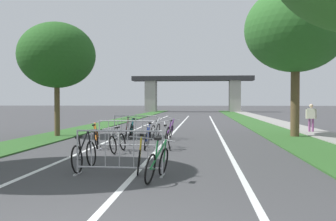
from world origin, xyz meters
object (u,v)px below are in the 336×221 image
Objects in this scene: crowd_barrier_second at (127,135)px; bicycle_orange_6 at (97,138)px; bicycle_teal_8 at (131,131)px; pedestrian_strolling at (311,115)px; crowd_barrier_nearest at (119,153)px; bicycle_black_7 at (84,155)px; bicycle_white_2 at (118,142)px; bicycle_silver_10 at (168,138)px; crowd_barrier_third at (136,127)px; bicycle_red_4 at (127,129)px; bicycle_purple_3 at (170,131)px; bicycle_green_1 at (157,163)px; bicycle_silver_0 at (155,131)px; bicycle_yellow_5 at (140,157)px; tree_right_oak_mid at (296,29)px; tree_left_maple_mid at (57,55)px; bicycle_blue_9 at (147,139)px.

crowd_barrier_second is 1.38m from bicycle_orange_6.
bicycle_teal_8 is 1.07× the size of pedestrian_strolling.
bicycle_black_7 is at bearing 150.45° from crowd_barrier_nearest.
bicycle_white_2 is 1.93m from bicycle_silver_10.
crowd_barrier_nearest is at bearing 109.00° from bicycle_white_2.
bicycle_white_2 is at bearing -110.79° from crowd_barrier_second.
crowd_barrier_third is 0.74m from bicycle_red_4.
bicycle_green_1 is at bearing -81.92° from bicycle_purple_3.
bicycle_silver_10 is at bearing -69.42° from bicycle_silver_0.
crowd_barrier_third is at bearing -87.45° from bicycle_yellow_5.
bicycle_orange_6 is at bearing -70.81° from bicycle_yellow_5.
pedestrian_strolling is at bearing 33.92° from bicycle_purple_3.
pedestrian_strolling is (7.99, 4.06, 0.57)m from bicycle_silver_0.
bicycle_purple_3 reaches higher than bicycle_yellow_5.
bicycle_orange_6 is 12.32m from pedestrian_strolling.
tree_right_oak_mid is 10.06m from crowd_barrier_second.
tree_left_maple_mid is 2.67× the size of crowd_barrier_second.
bicycle_orange_6 is 1.01× the size of bicycle_blue_9.
tree_left_maple_mid is 3.27× the size of bicycle_teal_8.
bicycle_black_7 reaches higher than bicycle_red_4.
bicycle_silver_0 is at bearing -93.00° from bicycle_white_2.
tree_right_oak_mid reaches higher than crowd_barrier_nearest.
crowd_barrier_second is 4.02m from bicycle_black_7.
crowd_barrier_third is at bearing 37.67° from pedestrian_strolling.
bicycle_green_1 is 0.95× the size of bicycle_red_4.
bicycle_silver_0 reaches higher than bicycle_green_1.
crowd_barrier_second is at bearing -95.58° from bicycle_teal_8.
bicycle_silver_10 reaches higher than bicycle_white_2.
tree_left_maple_mid is 11.50m from tree_right_oak_mid.
crowd_barrier_third is 5.17m from bicycle_white_2.
bicycle_purple_3 is 1.78m from bicycle_teal_8.
bicycle_green_1 is at bearing 118.63° from bicycle_white_2.
crowd_barrier_nearest is 9.24m from crowd_barrier_third.
bicycle_black_7 is 1.07× the size of pedestrian_strolling.
bicycle_white_2 is at bearing 103.03° from crowd_barrier_nearest.
pedestrian_strolling is (8.50, 8.07, 0.44)m from crowd_barrier_second.
crowd_barrier_third is (-1.21, 9.16, 0.00)m from crowd_barrier_nearest.
bicycle_blue_9 is (0.15, -3.60, -0.03)m from bicycle_silver_0.
bicycle_green_1 is (-5.38, -10.56, -4.76)m from tree_right_oak_mid.
crowd_barrier_third is at bearing 60.43° from bicycle_teal_8.
bicycle_silver_10 is 10.40m from pedestrian_strolling.
crowd_barrier_second is at bearing -82.73° from bicycle_yellow_5.
crowd_barrier_nearest is 8.60m from bicycle_silver_0.
bicycle_silver_10 reaches higher than bicycle_black_7.
bicycle_black_7 is 8.15m from bicycle_teal_8.
crowd_barrier_nearest is 1.24× the size of bicycle_silver_10.
crowd_barrier_third is 1.29× the size of bicycle_white_2.
bicycle_teal_8 is (-2.28, 9.20, 0.01)m from bicycle_green_1.
bicycle_white_2 is 3.43m from bicycle_black_7.
bicycle_silver_10 reaches higher than bicycle_orange_6.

